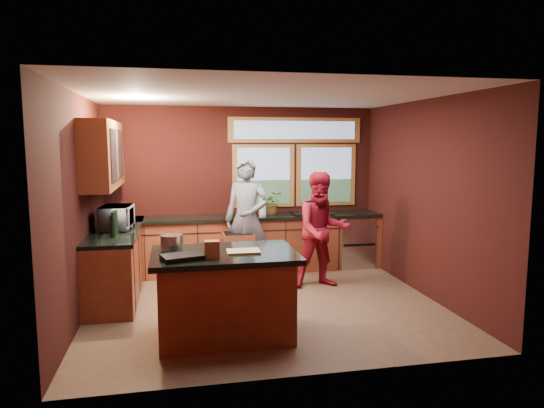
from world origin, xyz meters
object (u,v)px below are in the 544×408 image
object	(u,v)px
person_red	(322,230)
stock_pot	(172,243)
cutting_board	(243,251)
island	(225,294)
person_grey	(247,219)

from	to	relation	value
person_red	stock_pot	distance (m)	2.57
person_red	stock_pot	world-z (taller)	person_red
cutting_board	island	bearing A→B (deg)	165.96
person_grey	stock_pot	bearing A→B (deg)	-95.90
island	cutting_board	size ratio (longest dim) A/B	4.43
island	person_red	world-z (taller)	person_red
cutting_board	stock_pot	distance (m)	0.78
island	person_grey	xyz separation A→B (m)	(0.57, 2.16, 0.46)
person_grey	person_red	bearing A→B (deg)	-6.85
stock_pot	person_grey	bearing A→B (deg)	60.91
person_red	island	bearing A→B (deg)	-136.34
island	person_grey	world-z (taller)	person_grey
island	stock_pot	bearing A→B (deg)	164.74
person_grey	stock_pot	distance (m)	2.30
person_red	person_grey	bearing A→B (deg)	148.99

